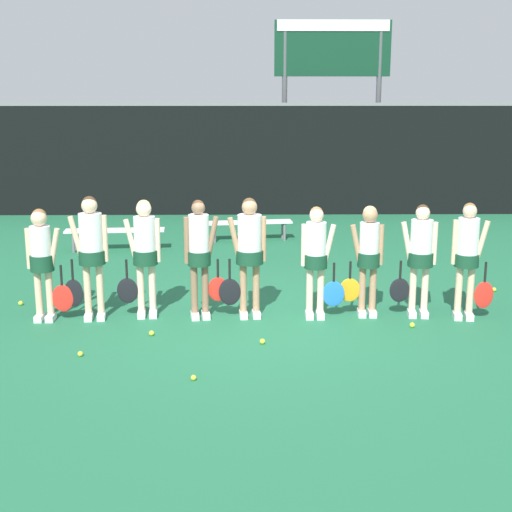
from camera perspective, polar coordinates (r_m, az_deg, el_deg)
name	(u,v)px	position (r m, az deg, el deg)	size (l,w,h in m)	color
ground_plane	(257,317)	(10.41, 0.09, -4.91)	(140.00, 140.00, 0.00)	#216642
fence_windscreen	(252,159)	(18.73, -0.31, 7.76)	(60.00, 0.08, 2.90)	black
scoreboard	(332,66)	(19.64, 6.12, 14.87)	(3.07, 0.15, 5.01)	#515156
bench_courtside	(115,232)	(14.88, -11.22, 1.89)	(2.04, 0.50, 0.44)	silver
bench_far	(249,224)	(15.59, -0.55, 2.59)	(1.90, 0.58, 0.42)	silver
player_0	(42,256)	(10.47, -16.74, 0.01)	(0.63, 0.33, 1.62)	beige
player_1	(91,247)	(10.32, -13.06, 0.72)	(0.64, 0.37, 1.79)	beige
player_2	(145,249)	(10.31, -8.91, 0.59)	(0.64, 0.35, 1.72)	beige
player_3	(200,251)	(10.15, -4.54, 0.44)	(0.61, 0.33, 1.73)	#8C664C
player_4	(249,247)	(10.15, -0.56, 0.72)	(0.68, 0.39, 1.75)	tan
player_5	(316,254)	(10.18, 4.86, 0.13)	(0.63, 0.33, 1.63)	beige
player_6	(368,252)	(10.36, 8.97, 0.30)	(0.62, 0.32, 1.62)	tan
player_7	(420,252)	(10.48, 13.01, 0.34)	(0.65, 0.36, 1.65)	beige
player_8	(468,252)	(10.53, 16.58, 0.30)	(0.62, 0.34, 1.69)	beige
tennis_ball_0	(152,333)	(9.74, -8.36, -6.13)	(0.07, 0.07, 0.07)	#CCE033
tennis_ball_1	(194,378)	(8.26, -5.02, -9.67)	(0.06, 0.06, 0.06)	#CCE033
tennis_ball_2	(80,354)	(9.18, -13.88, -7.61)	(0.07, 0.07, 0.07)	#CCE033
tennis_ball_3	(494,289)	(12.33, 18.52, -2.56)	(0.07, 0.07, 0.07)	#CCE033
tennis_ball_4	(412,325)	(10.19, 12.39, -5.42)	(0.07, 0.07, 0.07)	#CCE033
tennis_ball_5	(262,341)	(9.33, 0.52, -6.85)	(0.07, 0.07, 0.07)	#CCE033
tennis_ball_6	(21,303)	(11.53, -18.31, -3.60)	(0.07, 0.07, 0.07)	#CCE033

